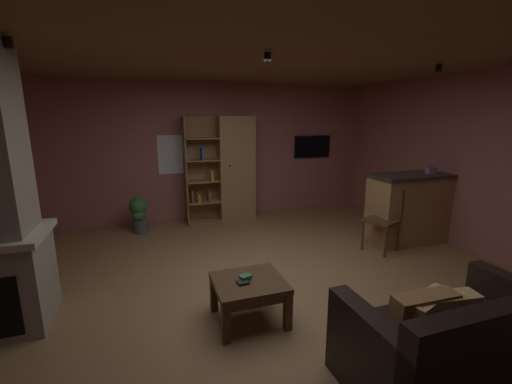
# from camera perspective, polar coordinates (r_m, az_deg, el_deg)

# --- Properties ---
(floor) EXTENTS (6.42, 5.97, 0.02)m
(floor) POSITION_cam_1_polar(r_m,az_deg,el_deg) (4.00, 1.91, -16.23)
(floor) COLOR olive
(floor) RESTS_ON ground
(wall_back) EXTENTS (6.54, 0.06, 2.59)m
(wall_back) POSITION_cam_1_polar(r_m,az_deg,el_deg) (6.44, -7.51, 6.94)
(wall_back) COLOR #9E5B56
(wall_back) RESTS_ON ground
(wall_right) EXTENTS (0.06, 5.97, 2.59)m
(wall_right) POSITION_cam_1_polar(r_m,az_deg,el_deg) (5.58, 35.04, 3.93)
(wall_right) COLOR #9E5B56
(wall_right) RESTS_ON ground
(ceiling) EXTENTS (6.42, 5.97, 0.02)m
(ceiling) POSITION_cam_1_polar(r_m,az_deg,el_deg) (3.57, 2.24, 23.67)
(ceiling) COLOR brown
(window_pane_back) EXTENTS (0.56, 0.01, 0.71)m
(window_pane_back) POSITION_cam_1_polar(r_m,az_deg,el_deg) (6.31, -14.11, 6.31)
(window_pane_back) COLOR white
(bookshelf_cabinet) EXTENTS (1.30, 0.41, 1.96)m
(bookshelf_cabinet) POSITION_cam_1_polar(r_m,az_deg,el_deg) (6.28, -4.30, 3.86)
(bookshelf_cabinet) COLOR #997047
(bookshelf_cabinet) RESTS_ON ground
(kitchen_bar_counter) EXTENTS (1.56, 0.61, 1.09)m
(kitchen_bar_counter) POSITION_cam_1_polar(r_m,az_deg,el_deg) (5.79, 25.88, -2.39)
(kitchen_bar_counter) COLOR #997047
(kitchen_bar_counter) RESTS_ON ground
(tissue_box) EXTENTS (0.14, 0.14, 0.11)m
(tissue_box) POSITION_cam_1_polar(r_m,az_deg,el_deg) (5.72, 28.06, 3.33)
(tissue_box) COLOR #995972
(tissue_box) RESTS_ON kitchen_bar_counter
(leather_couch) EXTENTS (1.57, 0.85, 0.84)m
(leather_couch) POSITION_cam_1_polar(r_m,az_deg,el_deg) (2.98, 31.01, -22.10)
(leather_couch) COLOR black
(leather_couch) RESTS_ON ground
(coffee_table) EXTENTS (0.66, 0.60, 0.41)m
(coffee_table) POSITION_cam_1_polar(r_m,az_deg,el_deg) (3.28, -1.21, -16.37)
(coffee_table) COLOR #4C331E
(coffee_table) RESTS_ON ground
(table_book_0) EXTENTS (0.11, 0.11, 0.02)m
(table_book_0) POSITION_cam_1_polar(r_m,az_deg,el_deg) (3.18, -2.33, -15.37)
(table_book_0) COLOR black
(table_book_0) RESTS_ON coffee_table
(table_book_1) EXTENTS (0.12, 0.11, 0.03)m
(table_book_1) POSITION_cam_1_polar(r_m,az_deg,el_deg) (3.23, -1.84, -14.42)
(table_book_1) COLOR #387247
(table_book_1) RESTS_ON coffee_table
(dining_chair) EXTENTS (0.55, 0.55, 0.92)m
(dining_chair) POSITION_cam_1_polar(r_m,az_deg,el_deg) (5.22, 21.42, -3.73)
(dining_chair) COLOR #4C331E
(dining_chair) RESTS_ON ground
(potted_floor_plant) EXTENTS (0.31, 0.32, 0.61)m
(potted_floor_plant) POSITION_cam_1_polar(r_m,az_deg,el_deg) (5.98, -19.64, -3.53)
(potted_floor_plant) COLOR #4C4C51
(potted_floor_plant) RESTS_ON ground
(wall_mounted_tv) EXTENTS (0.81, 0.06, 0.46)m
(wall_mounted_tv) POSITION_cam_1_polar(r_m,az_deg,el_deg) (7.10, 9.72, 7.77)
(wall_mounted_tv) COLOR black
(track_light_spot_0) EXTENTS (0.07, 0.07, 0.09)m
(track_light_spot_0) POSITION_cam_1_polar(r_m,az_deg,el_deg) (3.57, -37.07, 19.98)
(track_light_spot_0) COLOR black
(track_light_spot_1) EXTENTS (0.07, 0.07, 0.09)m
(track_light_spot_1) POSITION_cam_1_polar(r_m,az_deg,el_deg) (3.59, 1.94, 22.32)
(track_light_spot_1) COLOR black
(track_light_spot_2) EXTENTS (0.07, 0.07, 0.09)m
(track_light_spot_2) POSITION_cam_1_polar(r_m,az_deg,el_deg) (4.83, 29.12, 18.28)
(track_light_spot_2) COLOR black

